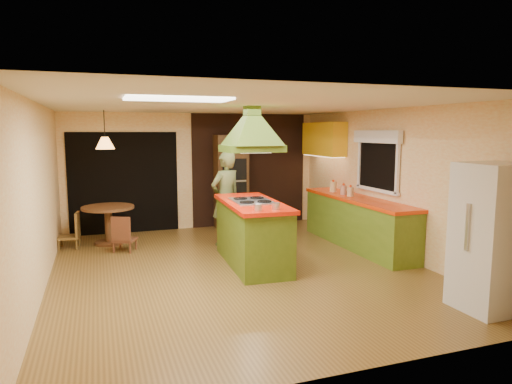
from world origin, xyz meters
name	(u,v)px	position (x,y,z in m)	size (l,w,h in m)	color
ground	(240,269)	(0.00, 0.00, 0.00)	(6.50, 6.50, 0.00)	brown
room_walls	(239,189)	(0.00, 0.00, 1.25)	(5.50, 6.50, 6.50)	#FFE8B6
ceiling_plane	(239,105)	(0.00, 0.00, 2.50)	(6.50, 6.50, 0.00)	silver
brick_panel	(250,170)	(1.25, 3.23, 1.25)	(2.64, 0.03, 2.50)	#381E14
nook_opening	(124,183)	(-1.50, 3.23, 1.05)	(2.20, 0.03, 2.10)	black
right_counter	(357,222)	(2.45, 0.60, 0.46)	(0.62, 3.05, 0.92)	olive
upper_cabinets	(324,139)	(2.57, 2.20, 1.95)	(0.34, 1.40, 0.70)	yellow
window_right	(377,151)	(2.70, 0.40, 1.77)	(0.12, 1.35, 1.06)	black
fluor_panel	(178,99)	(-1.10, -1.20, 2.48)	(1.20, 0.60, 0.03)	white
kitchen_island	(252,233)	(0.27, 0.18, 0.51)	(0.93, 2.09, 1.03)	#54701C
range_hood	(252,122)	(0.27, 0.18, 2.26)	(0.92, 0.68, 0.78)	#4C6D1B
man	(226,198)	(0.22, 1.56, 0.88)	(0.64, 0.42, 1.75)	#545E32
refrigerator	(492,237)	(2.34, -2.51, 0.88)	(0.72, 0.68, 1.76)	silver
wall_oven	(231,182)	(0.72, 2.95, 1.02)	(0.69, 0.62, 2.04)	#4E3219
dining_table	(108,218)	(-1.86, 2.33, 0.51)	(0.96, 0.96, 0.72)	brown
chair_left	(68,230)	(-2.56, 2.23, 0.33)	(0.36, 0.36, 0.66)	brown
chair_near	(125,233)	(-1.61, 1.68, 0.32)	(0.35, 0.35, 0.65)	brown
pendant_lamp	(105,143)	(-1.86, 2.33, 1.90)	(0.34, 0.34, 0.22)	#FF9E3F
canister_large	(333,187)	(2.40, 1.43, 1.02)	(0.14, 0.14, 0.20)	#FDF5CB
canister_medium	(344,190)	(2.40, 1.03, 1.01)	(0.12, 0.12, 0.17)	beige
canister_small	(350,192)	(2.40, 0.78, 1.00)	(0.13, 0.13, 0.17)	beige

